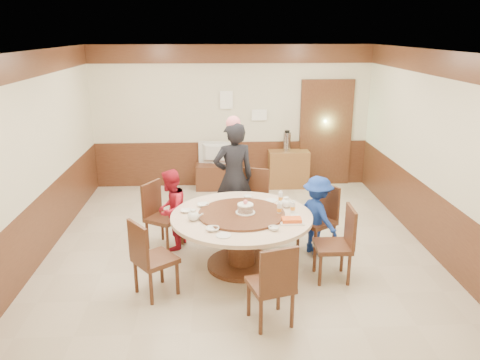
{
  "coord_description": "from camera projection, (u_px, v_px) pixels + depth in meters",
  "views": [
    {
      "loc": [
        -0.3,
        -6.24,
        3.06
      ],
      "look_at": [
        0.01,
        -0.16,
        1.1
      ],
      "focal_mm": 35.0,
      "sensor_mm": 36.0,
      "label": 1
    }
  ],
  "objects": [
    {
      "name": "room",
      "position": [
        239.0,
        178.0,
        6.56
      ],
      "size": [
        6.0,
        6.04,
        2.84
      ],
      "color": "beige",
      "rests_on": "ground"
    },
    {
      "name": "banquet_table",
      "position": [
        242.0,
        230.0,
        6.19
      ],
      "size": [
        1.86,
        1.86,
        0.78
      ],
      "color": "#4A2717",
      "rests_on": "ground"
    },
    {
      "name": "chair_0",
      "position": [
        317.0,
        231.0,
        6.72
      ],
      "size": [
        0.61,
        0.61,
        0.97
      ],
      "rotation": [
        0.0,
        0.0,
        2.12
      ],
      "color": "#4A2717",
      "rests_on": "ground"
    },
    {
      "name": "chair_1",
      "position": [
        253.0,
        212.0,
        7.43
      ],
      "size": [
        0.56,
        0.56,
        0.97
      ],
      "rotation": [
        0.0,
        0.0,
        2.81
      ],
      "color": "#4A2717",
      "rests_on": "ground"
    },
    {
      "name": "chair_2",
      "position": [
        163.0,
        227.0,
        6.84
      ],
      "size": [
        0.61,
        0.6,
        0.97
      ],
      "rotation": [
        0.0,
        0.0,
        4.17
      ],
      "color": "#4A2717",
      "rests_on": "ground"
    },
    {
      "name": "chair_3",
      "position": [
        154.0,
        271.0,
        5.6
      ],
      "size": [
        0.62,
        0.62,
        0.97
      ],
      "rotation": [
        0.0,
        0.0,
        5.37
      ],
      "color": "#4A2717",
      "rests_on": "ground"
    },
    {
      "name": "chair_4",
      "position": [
        271.0,
        298.0,
        5.03
      ],
      "size": [
        0.55,
        0.55,
        0.97
      ],
      "rotation": [
        0.0,
        0.0,
        6.57
      ],
      "color": "#4A2717",
      "rests_on": "ground"
    },
    {
      "name": "chair_5",
      "position": [
        334.0,
        257.0,
        5.95
      ],
      "size": [
        0.46,
        0.45,
        0.97
      ],
      "rotation": [
        0.0,
        0.0,
        7.83
      ],
      "color": "#4A2717",
      "rests_on": "ground"
    },
    {
      "name": "person_standing",
      "position": [
        234.0,
        178.0,
        7.22
      ],
      "size": [
        0.72,
        0.56,
        1.75
      ],
      "primitive_type": "imported",
      "rotation": [
        0.0,
        0.0,
        3.37
      ],
      "color": "black",
      "rests_on": "ground"
    },
    {
      "name": "person_red",
      "position": [
        171.0,
        210.0,
        6.71
      ],
      "size": [
        0.59,
        0.68,
        1.19
      ],
      "primitive_type": "imported",
      "rotation": [
        0.0,
        0.0,
        4.43
      ],
      "color": "#B5182B",
      "rests_on": "ground"
    },
    {
      "name": "person_blue",
      "position": [
        317.0,
        216.0,
        6.56
      ],
      "size": [
        0.73,
        0.85,
        1.14
      ],
      "primitive_type": "imported",
      "rotation": [
        0.0,
        0.0,
        2.08
      ],
      "color": "navy",
      "rests_on": "ground"
    },
    {
      "name": "birthday_cake",
      "position": [
        245.0,
        208.0,
        6.09
      ],
      "size": [
        0.26,
        0.26,
        0.18
      ],
      "color": "white",
      "rests_on": "banquet_table"
    },
    {
      "name": "teapot_left",
      "position": [
        193.0,
        216.0,
        5.92
      ],
      "size": [
        0.17,
        0.15,
        0.13
      ],
      "primitive_type": "ellipsoid",
      "color": "white",
      "rests_on": "banquet_table"
    },
    {
      "name": "teapot_right",
      "position": [
        286.0,
        203.0,
        6.36
      ],
      "size": [
        0.17,
        0.15,
        0.13
      ],
      "primitive_type": "ellipsoid",
      "color": "white",
      "rests_on": "banquet_table"
    },
    {
      "name": "bowl_0",
      "position": [
        203.0,
        205.0,
        6.41
      ],
      "size": [
        0.16,
        0.16,
        0.04
      ],
      "primitive_type": "imported",
      "color": "white",
      "rests_on": "banquet_table"
    },
    {
      "name": "bowl_1",
      "position": [
        274.0,
        228.0,
        5.65
      ],
      "size": [
        0.13,
        0.13,
        0.04
      ],
      "primitive_type": "imported",
      "color": "white",
      "rests_on": "banquet_table"
    },
    {
      "name": "bowl_2",
      "position": [
        213.0,
        229.0,
        5.63
      ],
      "size": [
        0.16,
        0.16,
        0.04
      ],
      "primitive_type": "imported",
      "color": "white",
      "rests_on": "banquet_table"
    },
    {
      "name": "bowl_3",
      "position": [
        295.0,
        217.0,
        6.01
      ],
      "size": [
        0.13,
        0.13,
        0.04
      ],
      "primitive_type": "imported",
      "color": "white",
      "rests_on": "banquet_table"
    },
    {
      "name": "bowl_4",
      "position": [
        186.0,
        211.0,
        6.2
      ],
      "size": [
        0.14,
        0.14,
        0.03
      ],
      "primitive_type": "imported",
      "color": "white",
      "rests_on": "banquet_table"
    },
    {
      "name": "bowl_5",
      "position": [
        248.0,
        197.0,
        6.72
      ],
      "size": [
        0.13,
        0.13,
        0.04
      ],
      "primitive_type": "imported",
      "color": "white",
      "rests_on": "banquet_table"
    },
    {
      "name": "saucer_near",
      "position": [
        223.0,
        235.0,
        5.49
      ],
      "size": [
        0.18,
        0.18,
        0.01
      ],
      "primitive_type": "cylinder",
      "color": "white",
      "rests_on": "banquet_table"
    },
    {
      "name": "saucer_far",
      "position": [
        271.0,
        200.0,
        6.62
      ],
      "size": [
        0.18,
        0.18,
        0.01
      ],
      "primitive_type": "cylinder",
      "color": "white",
      "rests_on": "banquet_table"
    },
    {
      "name": "shrimp_platter",
      "position": [
        292.0,
        221.0,
        5.86
      ],
      "size": [
        0.3,
        0.2,
        0.06
      ],
      "color": "white",
      "rests_on": "banquet_table"
    },
    {
      "name": "bottle_0",
      "position": [
        279.0,
        209.0,
        6.1
      ],
      "size": [
        0.06,
        0.06,
        0.16
      ],
      "primitive_type": "cylinder",
      "color": "white",
      "rests_on": "banquet_table"
    },
    {
      "name": "bottle_1",
      "position": [
        293.0,
        207.0,
        6.15
      ],
      "size": [
        0.06,
        0.06,
        0.16
      ],
      "primitive_type": "cylinder",
      "color": "white",
      "rests_on": "banquet_table"
    },
    {
      "name": "bottle_2",
      "position": [
        281.0,
        198.0,
        6.51
      ],
      "size": [
        0.06,
        0.06,
        0.16
      ],
      "primitive_type": "cylinder",
      "color": "white",
      "rests_on": "banquet_table"
    },
    {
      "name": "tv_stand",
      "position": [
        217.0,
        176.0,
        9.4
      ],
      "size": [
        0.85,
        0.45,
        0.5
      ],
      "primitive_type": "cube",
      "color": "#4A2717",
      "rests_on": "ground"
    },
    {
      "name": "television",
      "position": [
        217.0,
        154.0,
        9.26
      ],
      "size": [
        0.78,
        0.26,
        0.45
      ],
      "primitive_type": "imported",
      "rotation": [
        0.0,
        0.0,
        2.93
      ],
      "color": "gray",
      "rests_on": "tv_stand"
    },
    {
      "name": "side_cabinet",
      "position": [
        288.0,
        169.0,
        9.46
      ],
      "size": [
        0.8,
        0.4,
        0.75
      ],
      "primitive_type": "cube",
      "color": "brown",
      "rests_on": "ground"
    },
    {
      "name": "thermos",
      "position": [
        287.0,
        142.0,
        9.29
      ],
      "size": [
        0.15,
        0.15,
        0.38
      ],
      "primitive_type": "cylinder",
      "color": "silver",
      "rests_on": "side_cabinet"
    },
    {
      "name": "notice_left",
      "position": [
        226.0,
        100.0,
        9.15
      ],
      "size": [
        0.25,
        0.0,
        0.35
      ],
      "primitive_type": "cube",
      "color": "white",
      "rests_on": "room"
    },
    {
      "name": "notice_right",
      "position": [
        259.0,
        115.0,
        9.27
      ],
      "size": [
        0.3,
        0.0,
        0.22
      ],
      "primitive_type": "cube",
      "color": "white",
      "rests_on": "room"
    }
  ]
}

